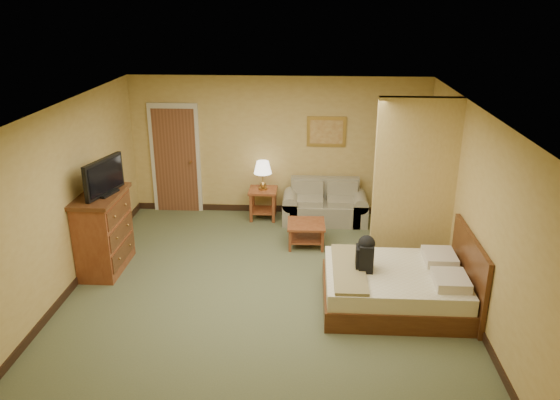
# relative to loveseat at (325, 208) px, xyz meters

# --- Properties ---
(floor) EXTENTS (6.00, 6.00, 0.00)m
(floor) POSITION_rel_loveseat_xyz_m (-0.88, -2.57, -0.25)
(floor) COLOR #535B3B
(floor) RESTS_ON ground
(ceiling) EXTENTS (6.00, 6.00, 0.00)m
(ceiling) POSITION_rel_loveseat_xyz_m (-0.88, -2.57, 2.35)
(ceiling) COLOR white
(ceiling) RESTS_ON back_wall
(back_wall) EXTENTS (5.50, 0.02, 2.60)m
(back_wall) POSITION_rel_loveseat_xyz_m (-0.88, 0.43, 1.05)
(back_wall) COLOR tan
(back_wall) RESTS_ON floor
(left_wall) EXTENTS (0.02, 6.00, 2.60)m
(left_wall) POSITION_rel_loveseat_xyz_m (-3.63, -2.57, 1.05)
(left_wall) COLOR tan
(left_wall) RESTS_ON floor
(right_wall) EXTENTS (0.02, 6.00, 2.60)m
(right_wall) POSITION_rel_loveseat_xyz_m (1.87, -2.57, 1.05)
(right_wall) COLOR tan
(right_wall) RESTS_ON floor
(partition) EXTENTS (1.20, 0.15, 2.60)m
(partition) POSITION_rel_loveseat_xyz_m (1.27, -1.64, 1.05)
(partition) COLOR tan
(partition) RESTS_ON floor
(door) EXTENTS (0.94, 0.16, 2.10)m
(door) POSITION_rel_loveseat_xyz_m (-2.83, 0.40, 0.78)
(door) COLOR beige
(door) RESTS_ON floor
(baseboard) EXTENTS (5.50, 0.02, 0.12)m
(baseboard) POSITION_rel_loveseat_xyz_m (-0.88, 0.42, -0.19)
(baseboard) COLOR black
(baseboard) RESTS_ON floor
(loveseat) EXTENTS (1.54, 0.72, 0.78)m
(loveseat) POSITION_rel_loveseat_xyz_m (0.00, 0.00, 0.00)
(loveseat) COLOR gray
(loveseat) RESTS_ON floor
(side_table) EXTENTS (0.52, 0.52, 0.57)m
(side_table) POSITION_rel_loveseat_xyz_m (-1.15, 0.08, 0.12)
(side_table) COLOR brown
(side_table) RESTS_ON floor
(table_lamp) EXTENTS (0.33, 0.33, 0.54)m
(table_lamp) POSITION_rel_loveseat_xyz_m (-1.15, 0.08, 0.73)
(table_lamp) COLOR #AE8240
(table_lamp) RESTS_ON side_table
(coffee_table) EXTENTS (0.64, 0.64, 0.40)m
(coffee_table) POSITION_rel_loveseat_xyz_m (-0.33, -1.07, 0.03)
(coffee_table) COLOR brown
(coffee_table) RESTS_ON floor
(wall_picture) EXTENTS (0.72, 0.04, 0.56)m
(wall_picture) POSITION_rel_loveseat_xyz_m (0.00, 0.41, 1.35)
(wall_picture) COLOR #B78E3F
(wall_picture) RESTS_ON back_wall
(dresser) EXTENTS (0.60, 1.14, 1.21)m
(dresser) POSITION_rel_loveseat_xyz_m (-3.36, -2.08, 0.36)
(dresser) COLOR brown
(dresser) RESTS_ON floor
(tv) EXTENTS (0.31, 0.86, 0.53)m
(tv) POSITION_rel_loveseat_xyz_m (-3.26, -2.08, 1.21)
(tv) COLOR black
(tv) RESTS_ON dresser
(bed) EXTENTS (1.93, 1.59, 1.03)m
(bed) POSITION_rel_loveseat_xyz_m (0.94, -2.89, 0.03)
(bed) COLOR #4A2411
(bed) RESTS_ON floor
(backpack) EXTENTS (0.23, 0.29, 0.49)m
(backpack) POSITION_rel_loveseat_xyz_m (0.48, -2.87, 0.51)
(backpack) COLOR black
(backpack) RESTS_ON bed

